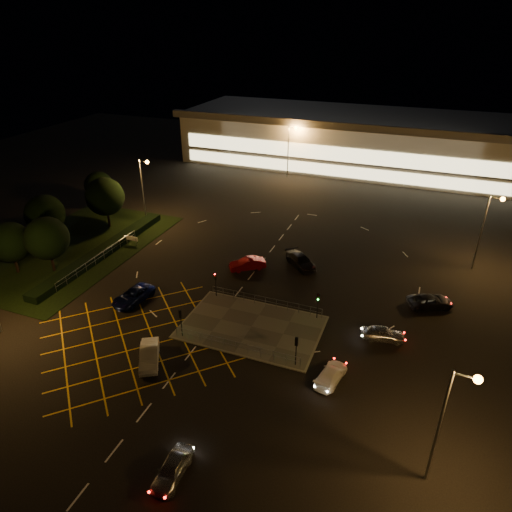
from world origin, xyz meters
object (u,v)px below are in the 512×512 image
(signal_sw, at_px, (181,318))
(car_east_grey, at_px, (430,301))
(car_left_blue, at_px, (133,296))
(car_approach_white, at_px, (331,375))
(signal_se, at_px, (296,345))
(car_far_dkgrey, at_px, (301,261))
(signal_nw, at_px, (216,279))
(signal_ne, at_px, (318,300))
(car_queue_white, at_px, (149,355))
(car_right_silver, at_px, (383,334))
(car_near_silver, at_px, (172,469))
(car_circ_red, at_px, (247,264))

(signal_sw, xyz_separation_m, car_east_grey, (23.26, 14.86, -1.67))
(car_left_blue, relative_size, car_approach_white, 1.20)
(signal_se, xyz_separation_m, car_far_dkgrey, (-4.92, 18.66, -1.59))
(signal_nw, distance_m, car_approach_white, 17.86)
(car_approach_white, bearing_deg, signal_ne, -57.08)
(car_queue_white, xyz_separation_m, car_far_dkgrey, (8.07, 23.11, 0.00))
(car_right_silver, xyz_separation_m, car_east_grey, (4.17, 7.96, -0.02))
(car_near_silver, distance_m, car_far_dkgrey, 32.89)
(car_near_silver, xyz_separation_m, car_east_grey, (16.06, 29.08, -0.02))
(car_far_dkgrey, distance_m, car_east_grey, 16.63)
(car_right_silver, height_order, car_east_grey, car_right_silver)
(signal_sw, bearing_deg, car_queue_white, 77.49)
(signal_ne, height_order, car_queue_white, signal_ne)
(car_right_silver, height_order, car_circ_red, car_circ_red)
(signal_se, xyz_separation_m, car_circ_red, (-11.10, 15.39, -1.60))
(car_right_silver, bearing_deg, car_left_blue, 85.96)
(car_queue_white, distance_m, car_left_blue, 11.04)
(signal_ne, height_order, car_approach_white, signal_ne)
(signal_sw, relative_size, car_approach_white, 0.71)
(car_east_grey, bearing_deg, signal_ne, 95.88)
(car_near_silver, bearing_deg, signal_sw, 115.13)
(car_east_grey, height_order, car_approach_white, car_east_grey)
(car_approach_white, bearing_deg, car_queue_white, 23.77)
(car_circ_red, height_order, car_approach_white, car_circ_red)
(car_near_silver, xyz_separation_m, car_left_blue, (-15.62, 17.94, 0.02))
(car_queue_white, bearing_deg, signal_ne, 13.99)
(signal_se, height_order, car_approach_white, signal_se)
(signal_ne, height_order, car_right_silver, signal_ne)
(signal_sw, relative_size, signal_se, 1.00)
(signal_sw, bearing_deg, car_near_silver, 116.84)
(signal_ne, bearing_deg, car_circ_red, 146.30)
(car_left_blue, height_order, car_east_grey, car_left_blue)
(car_near_silver, bearing_deg, car_circ_red, 100.28)
(signal_nw, bearing_deg, car_approach_white, -29.33)
(car_left_blue, xyz_separation_m, car_approach_white, (23.92, -4.44, -0.10))
(signal_nw, relative_size, car_left_blue, 0.59)
(signal_nw, height_order, car_circ_red, signal_nw)
(car_right_silver, relative_size, car_east_grey, 0.84)
(car_circ_red, bearing_deg, signal_sw, -39.39)
(car_far_dkgrey, height_order, car_east_grey, car_far_dkgrey)
(car_far_dkgrey, relative_size, car_approach_white, 1.20)
(car_east_grey, bearing_deg, signal_sw, 97.06)
(car_far_dkgrey, bearing_deg, car_approach_white, -113.41)
(signal_se, bearing_deg, car_approach_white, 168.36)
(signal_sw, height_order, car_east_grey, signal_sw)
(signal_ne, distance_m, car_circ_red, 13.43)
(signal_nw, height_order, car_approach_white, signal_nw)
(car_far_dkgrey, height_order, car_circ_red, car_far_dkgrey)
(signal_nw, xyz_separation_m, car_near_silver, (7.20, -22.21, -1.65))
(car_queue_white, bearing_deg, car_near_silver, -79.83)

